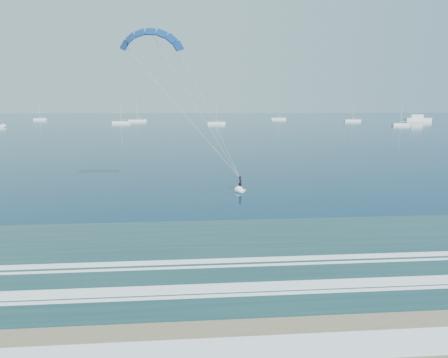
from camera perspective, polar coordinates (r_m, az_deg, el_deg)
ground at (r=18.75m, az=-7.33°, el=-22.95°), size 900.00×900.00×0.00m
kitesurfer_rig at (r=44.39m, az=-3.61°, el=9.66°), size 14.79×7.51×18.82m
motor_yacht at (r=264.33m, az=25.89°, el=7.72°), size 15.27×4.07×6.28m
sailboat_1 at (r=224.12m, az=-14.50°, el=7.85°), size 9.27×2.40×12.65m
sailboat_2 at (r=246.29m, az=-12.29°, el=8.17°), size 10.41×2.40×13.80m
sailboat_3 at (r=208.98m, az=-1.12°, el=8.01°), size 8.90×2.40×12.33m
sailboat_4 at (r=273.60m, az=7.77°, el=8.54°), size 9.57×2.40×12.89m
sailboat_5 at (r=254.24m, az=17.87°, el=7.98°), size 9.75×2.40×13.17m
sailboat_6 at (r=212.93m, az=23.92°, el=7.15°), size 8.20×2.40×11.18m
sailboat_7 at (r=287.58m, az=-24.80°, el=7.76°), size 7.59×2.40×10.54m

